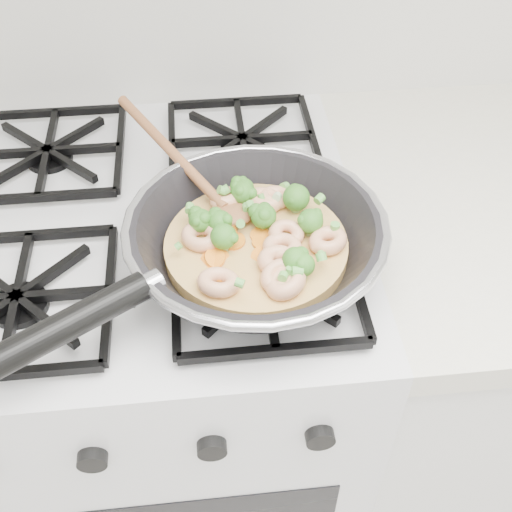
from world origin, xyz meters
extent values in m
cube|color=silver|center=(0.00, 1.70, 0.45)|extent=(0.60, 0.60, 0.90)
cube|color=black|center=(0.00, 1.70, 0.91)|extent=(0.56, 0.56, 0.02)
torus|color=#B6B6BD|center=(0.14, 1.58, 0.98)|extent=(0.32, 0.32, 0.01)
cylinder|color=black|center=(-0.07, 1.45, 0.98)|extent=(0.17, 0.12, 0.03)
cylinder|color=tan|center=(0.14, 1.58, 0.95)|extent=(0.23, 0.23, 0.02)
ellipsoid|color=#955B36|center=(0.12, 1.62, 0.97)|extent=(0.07, 0.07, 0.02)
cylinder|color=#955B36|center=(0.04, 1.73, 0.99)|extent=(0.14, 0.21, 0.06)
torus|color=#E5B187|center=(0.16, 1.53, 0.97)|extent=(0.06, 0.07, 0.02)
torus|color=#E5B187|center=(0.17, 1.50, 0.97)|extent=(0.07, 0.07, 0.03)
torus|color=#E5B187|center=(0.16, 1.64, 0.97)|extent=(0.07, 0.07, 0.02)
torus|color=#E5B187|center=(0.08, 1.58, 0.97)|extent=(0.07, 0.07, 0.02)
torus|color=#E5B187|center=(0.18, 1.58, 0.97)|extent=(0.05, 0.05, 0.03)
torus|color=#E5B187|center=(0.11, 1.65, 0.97)|extent=(0.07, 0.07, 0.03)
torus|color=#E5B187|center=(0.16, 1.51, 0.97)|extent=(0.07, 0.07, 0.03)
torus|color=#E5B187|center=(0.23, 1.56, 0.97)|extent=(0.07, 0.07, 0.02)
torus|color=#E5B187|center=(0.17, 1.56, 0.97)|extent=(0.07, 0.07, 0.02)
torus|color=#E5B187|center=(0.09, 1.51, 0.97)|extent=(0.06, 0.06, 0.02)
torus|color=#E5B187|center=(0.17, 1.65, 0.97)|extent=(0.06, 0.06, 0.02)
ellipsoid|color=#43852B|center=(0.15, 1.60, 0.98)|extent=(0.04, 0.04, 0.03)
ellipsoid|color=#43852B|center=(0.08, 1.60, 0.98)|extent=(0.04, 0.04, 0.03)
ellipsoid|color=#43852B|center=(0.13, 1.65, 0.98)|extent=(0.04, 0.04, 0.03)
ellipsoid|color=#43852B|center=(0.20, 1.63, 0.98)|extent=(0.05, 0.05, 0.03)
ellipsoid|color=#43852B|center=(0.10, 1.57, 0.98)|extent=(0.04, 0.04, 0.03)
ellipsoid|color=#43852B|center=(0.10, 1.60, 0.98)|extent=(0.04, 0.04, 0.03)
ellipsoid|color=#43852B|center=(0.13, 1.66, 0.98)|extent=(0.04, 0.04, 0.03)
ellipsoid|color=#43852B|center=(0.19, 1.51, 0.98)|extent=(0.04, 0.04, 0.03)
ellipsoid|color=#43852B|center=(0.18, 1.52, 0.98)|extent=(0.04, 0.04, 0.03)
ellipsoid|color=#43852B|center=(0.21, 1.59, 0.98)|extent=(0.04, 0.04, 0.03)
cylinder|color=orange|center=(0.09, 1.55, 0.96)|extent=(0.04, 0.04, 0.01)
cylinder|color=orange|center=(0.16, 1.62, 0.96)|extent=(0.03, 0.03, 0.00)
cylinder|color=orange|center=(0.12, 1.58, 0.96)|extent=(0.04, 0.04, 0.01)
cylinder|color=orange|center=(0.10, 1.53, 0.96)|extent=(0.04, 0.04, 0.01)
cylinder|color=orange|center=(0.22, 1.59, 0.96)|extent=(0.04, 0.04, 0.02)
cylinder|color=orange|center=(0.09, 1.55, 0.96)|extent=(0.04, 0.04, 0.00)
cylinder|color=orange|center=(0.12, 1.66, 0.96)|extent=(0.04, 0.04, 0.01)
cylinder|color=orange|center=(0.15, 1.59, 0.96)|extent=(0.04, 0.04, 0.00)
cylinder|color=orange|center=(0.15, 1.55, 0.96)|extent=(0.04, 0.04, 0.01)
cylinder|color=orange|center=(0.11, 1.59, 0.96)|extent=(0.04, 0.04, 0.01)
cylinder|color=orange|center=(0.15, 1.57, 0.96)|extent=(0.03, 0.03, 0.00)
cylinder|color=#5DAD45|center=(0.14, 1.62, 0.98)|extent=(0.01, 0.01, 0.01)
cylinder|color=#5DAD45|center=(0.11, 1.49, 0.98)|extent=(0.01, 0.01, 0.01)
cylinder|color=#5DAD45|center=(0.19, 1.66, 0.97)|extent=(0.01, 0.01, 0.01)
cylinder|color=#5DAD45|center=(0.24, 1.57, 0.97)|extent=(0.01, 0.01, 0.01)
cylinder|color=#5DAD45|center=(0.05, 1.56, 0.97)|extent=(0.01, 0.01, 0.01)
cylinder|color=#5DAD45|center=(0.14, 1.62, 0.98)|extent=(0.01, 0.01, 0.01)
cylinder|color=#5DAD45|center=(0.21, 1.53, 0.97)|extent=(0.01, 0.01, 0.01)
cylinder|color=#5DAD45|center=(0.06, 1.62, 0.98)|extent=(0.01, 0.01, 0.01)
cylinder|color=#BDDD9C|center=(0.18, 1.64, 0.98)|extent=(0.01, 0.01, 0.01)
cylinder|color=#5DAD45|center=(0.17, 1.51, 0.98)|extent=(0.01, 0.01, 0.01)
cylinder|color=#5DAD45|center=(0.21, 1.52, 0.98)|extent=(0.01, 0.01, 0.01)
cylinder|color=#5DAD45|center=(0.07, 1.61, 0.97)|extent=(0.01, 0.01, 0.01)
cylinder|color=#5DAD45|center=(0.11, 1.65, 0.98)|extent=(0.01, 0.01, 0.01)
cylinder|color=#5DAD45|center=(0.16, 1.50, 0.98)|extent=(0.01, 0.01, 0.01)
cylinder|color=#5DAD45|center=(0.13, 1.59, 0.97)|extent=(0.01, 0.01, 0.01)
cylinder|color=#5DAD45|center=(0.17, 1.60, 0.97)|extent=(0.01, 0.01, 0.01)
cylinder|color=#5DAD45|center=(0.11, 1.65, 0.98)|extent=(0.01, 0.01, 0.01)
cylinder|color=#5DAD45|center=(0.16, 1.64, 0.98)|extent=(0.01, 0.01, 0.01)
cylinder|color=#5DAD45|center=(0.23, 1.62, 0.98)|extent=(0.01, 0.01, 0.01)
cylinder|color=#5DAD45|center=(0.18, 1.50, 0.98)|extent=(0.01, 0.01, 0.01)
cylinder|color=#BDDD9C|center=(0.07, 1.61, 0.98)|extent=(0.01, 0.01, 0.01)
camera|label=1|loc=(0.08, 1.02, 1.50)|focal=44.77mm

